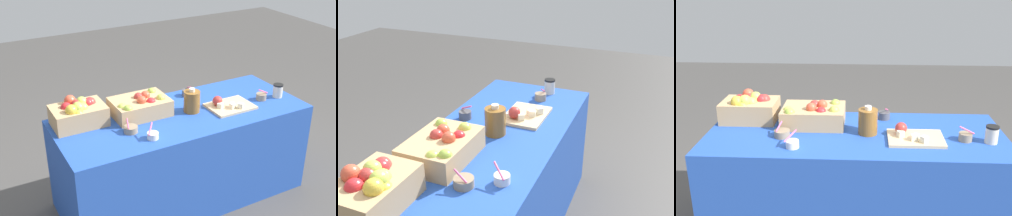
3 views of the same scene
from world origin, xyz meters
TOP-DOWN VIEW (x-y plane):
  - table at (0.00, 0.00)m, footprint 1.90×0.76m
  - apple_crate_left at (-0.73, 0.19)m, footprint 0.37×0.26m
  - apple_crate_middle at (-0.28, 0.13)m, footprint 0.41×0.30m
  - cutting_board_front at (0.35, -0.08)m, footprint 0.34×0.25m
  - sample_bowl_near at (0.67, -0.09)m, footprint 0.10×0.08m
  - sample_bowl_mid at (-0.46, -0.09)m, footprint 0.10×0.10m
  - sample_bowl_far at (0.20, 0.26)m, footprint 0.08×0.09m
  - sample_bowl_extra at (-0.36, -0.24)m, footprint 0.09×0.09m
  - cider_jug at (0.08, -0.01)m, footprint 0.12×0.12m
  - coffee_cup at (0.82, -0.11)m, footprint 0.08×0.08m

SIDE VIEW (x-z plane):
  - table at x=0.00m, z-range 0.00..0.74m
  - cutting_board_front at x=0.35m, z-range 0.71..0.81m
  - sample_bowl_mid at x=-0.46m, z-range 0.72..0.81m
  - sample_bowl_extra at x=-0.36m, z-range 0.71..0.81m
  - sample_bowl_far at x=0.20m, z-range 0.72..0.81m
  - sample_bowl_near at x=0.67m, z-range 0.71..0.82m
  - coffee_cup at x=0.82m, z-range 0.74..0.85m
  - apple_crate_middle at x=-0.28m, z-range 0.73..0.90m
  - cider_jug at x=0.08m, z-range 0.73..0.92m
  - apple_crate_left at x=-0.73m, z-range 0.73..0.93m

